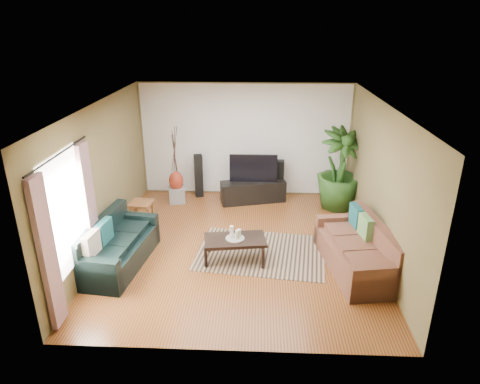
# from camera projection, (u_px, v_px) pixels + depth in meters

# --- Properties ---
(floor) EXTENTS (5.50, 5.50, 0.00)m
(floor) POSITION_uv_depth(u_px,v_px,m) (240.00, 247.00, 8.15)
(floor) COLOR brown
(floor) RESTS_ON ground
(ceiling) EXTENTS (5.50, 5.50, 0.00)m
(ceiling) POSITION_uv_depth(u_px,v_px,m) (239.00, 105.00, 7.13)
(ceiling) COLOR white
(ceiling) RESTS_ON ground
(wall_back) EXTENTS (5.00, 0.00, 5.00)m
(wall_back) POSITION_uv_depth(u_px,v_px,m) (245.00, 140.00, 10.19)
(wall_back) COLOR brown
(wall_back) RESTS_ON ground
(wall_front) EXTENTS (5.00, 0.00, 5.00)m
(wall_front) POSITION_uv_depth(u_px,v_px,m) (229.00, 262.00, 5.10)
(wall_front) COLOR brown
(wall_front) RESTS_ON ground
(wall_left) EXTENTS (0.00, 5.50, 5.50)m
(wall_left) POSITION_uv_depth(u_px,v_px,m) (102.00, 178.00, 7.75)
(wall_left) COLOR brown
(wall_left) RESTS_ON ground
(wall_right) EXTENTS (0.00, 5.50, 5.50)m
(wall_right) POSITION_uv_depth(u_px,v_px,m) (381.00, 183.00, 7.53)
(wall_right) COLOR brown
(wall_right) RESTS_ON ground
(backwall_panel) EXTENTS (4.90, 0.00, 4.90)m
(backwall_panel) POSITION_uv_depth(u_px,v_px,m) (245.00, 140.00, 10.18)
(backwall_panel) COLOR white
(backwall_panel) RESTS_ON ground
(window_pane) EXTENTS (0.00, 1.80, 1.80)m
(window_pane) POSITION_uv_depth(u_px,v_px,m) (65.00, 213.00, 6.25)
(window_pane) COLOR white
(window_pane) RESTS_ON ground
(curtain_near) EXTENTS (0.08, 0.35, 2.20)m
(curtain_near) POSITION_uv_depth(u_px,v_px,m) (48.00, 254.00, 5.64)
(curtain_near) COLOR gray
(curtain_near) RESTS_ON ground
(curtain_far) EXTENTS (0.08, 0.35, 2.20)m
(curtain_far) POSITION_uv_depth(u_px,v_px,m) (90.00, 208.00, 7.03)
(curtain_far) COLOR gray
(curtain_far) RESTS_ON ground
(curtain_rod) EXTENTS (0.03, 1.90, 0.03)m
(curtain_rod) POSITION_uv_depth(u_px,v_px,m) (59.00, 154.00, 5.91)
(curtain_rod) COLOR black
(curtain_rod) RESTS_ON ground
(sofa_left) EXTENTS (1.03, 1.95, 0.85)m
(sofa_left) POSITION_uv_depth(u_px,v_px,m) (118.00, 243.00, 7.41)
(sofa_left) COLOR black
(sofa_left) RESTS_ON floor
(sofa_right) EXTENTS (1.19, 2.08, 0.85)m
(sofa_right) POSITION_uv_depth(u_px,v_px,m) (356.00, 247.00, 7.29)
(sofa_right) COLOR brown
(sofa_right) RESTS_ON floor
(area_rug) EXTENTS (2.52, 1.93, 0.01)m
(area_rug) POSITION_uv_depth(u_px,v_px,m) (261.00, 252.00, 7.95)
(area_rug) COLOR #A48260
(area_rug) RESTS_ON floor
(coffee_table) EXTENTS (1.15, 0.74, 0.44)m
(coffee_table) POSITION_uv_depth(u_px,v_px,m) (235.00, 249.00, 7.62)
(coffee_table) COLOR black
(coffee_table) RESTS_ON floor
(candle_tray) EXTENTS (0.33, 0.33, 0.01)m
(candle_tray) POSITION_uv_depth(u_px,v_px,m) (235.00, 238.00, 7.53)
(candle_tray) COLOR gray
(candle_tray) RESTS_ON coffee_table
(candle_tall) EXTENTS (0.07, 0.07, 0.21)m
(candle_tall) POSITION_uv_depth(u_px,v_px,m) (232.00, 232.00, 7.52)
(candle_tall) COLOR #F3E3CD
(candle_tall) RESTS_ON candle_tray
(candle_mid) EXTENTS (0.07, 0.07, 0.17)m
(candle_mid) POSITION_uv_depth(u_px,v_px,m) (237.00, 235.00, 7.46)
(candle_mid) COLOR beige
(candle_mid) RESTS_ON candle_tray
(candle_short) EXTENTS (0.07, 0.07, 0.14)m
(candle_short) POSITION_uv_depth(u_px,v_px,m) (239.00, 233.00, 7.56)
(candle_short) COLOR beige
(candle_short) RESTS_ON candle_tray
(tv_stand) EXTENTS (1.57, 0.81, 0.50)m
(tv_stand) POSITION_uv_depth(u_px,v_px,m) (253.00, 192.00, 10.09)
(tv_stand) COLOR black
(tv_stand) RESTS_ON floor
(television) EXTENTS (1.10, 0.06, 0.65)m
(television) POSITION_uv_depth(u_px,v_px,m) (253.00, 168.00, 9.89)
(television) COLOR black
(television) RESTS_ON tv_stand
(speaker_left) EXTENTS (0.23, 0.25, 1.04)m
(speaker_left) POSITION_uv_depth(u_px,v_px,m) (199.00, 176.00, 10.31)
(speaker_left) COLOR black
(speaker_left) RESTS_ON floor
(speaker_right) EXTENTS (0.18, 0.19, 0.94)m
(speaker_right) POSITION_uv_depth(u_px,v_px,m) (280.00, 179.00, 10.25)
(speaker_right) COLOR black
(speaker_right) RESTS_ON floor
(potted_plant) EXTENTS (1.38, 1.38, 1.83)m
(potted_plant) POSITION_uv_depth(u_px,v_px,m) (340.00, 169.00, 9.54)
(potted_plant) COLOR #214717
(potted_plant) RESTS_ON floor
(plant_pot) EXTENTS (0.34, 0.34, 0.26)m
(plant_pot) POSITION_uv_depth(u_px,v_px,m) (337.00, 201.00, 9.84)
(plant_pot) COLOR black
(plant_pot) RESTS_ON floor
(pedestal) EXTENTS (0.44, 0.44, 0.36)m
(pedestal) POSITION_uv_depth(u_px,v_px,m) (177.00, 195.00, 10.09)
(pedestal) COLOR gray
(pedestal) RESTS_ON floor
(vase) EXTENTS (0.33, 0.33, 0.47)m
(vase) POSITION_uv_depth(u_px,v_px,m) (176.00, 181.00, 9.96)
(vase) COLOR maroon
(vase) RESTS_ON pedestal
(side_table) EXTENTS (0.51, 0.51, 0.48)m
(side_table) POSITION_uv_depth(u_px,v_px,m) (142.00, 213.00, 9.02)
(side_table) COLOR #975131
(side_table) RESTS_ON floor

